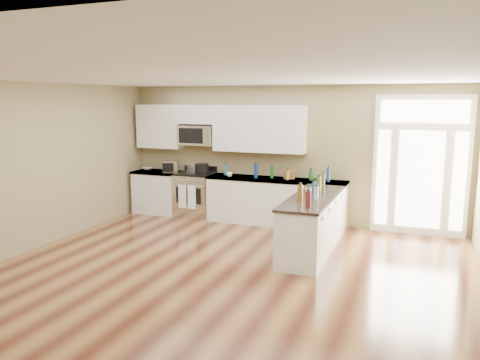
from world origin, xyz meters
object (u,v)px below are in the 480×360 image
object	(u,v)px
kitchen_range	(195,195)
stockpot	(202,168)
peninsula_cabinet	(312,226)
toaster_oven	(171,167)

from	to	relation	value
kitchen_range	stockpot	distance (m)	0.61
stockpot	peninsula_cabinet	bearing A→B (deg)	-27.84
kitchen_range	toaster_oven	xyz separation A→B (m)	(-0.54, -0.07, 0.59)
peninsula_cabinet	stockpot	world-z (taller)	stockpot
peninsula_cabinet	stockpot	distance (m)	3.14
peninsula_cabinet	toaster_oven	bearing A→B (deg)	158.19
peninsula_cabinet	stockpot	xyz separation A→B (m)	(-2.72, 1.44, 0.63)
kitchen_range	stockpot	size ratio (longest dim) A/B	3.66
kitchen_range	stockpot	bearing A→B (deg)	-3.65
peninsula_cabinet	stockpot	bearing A→B (deg)	152.16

